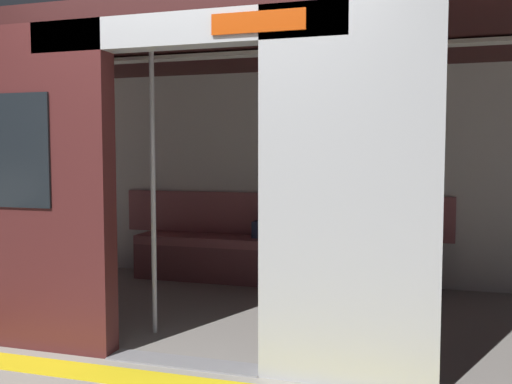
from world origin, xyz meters
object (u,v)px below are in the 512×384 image
object	(u,v)px
train_car	(233,131)
grab_pole_door	(153,188)
person_seated	(300,220)
handbag	(265,230)
bench_seat	(272,250)
book	(335,241)

from	to	relation	value
train_car	grab_pole_door	size ratio (longest dim) A/B	2.95
person_seated	grab_pole_door	bearing A→B (deg)	65.81
handbag	grab_pole_door	size ratio (longest dim) A/B	0.12
person_seated	grab_pole_door	size ratio (longest dim) A/B	0.55
bench_seat	handbag	xyz separation A→B (m)	(0.09, -0.08, 0.19)
grab_pole_door	train_car	bearing A→B (deg)	-118.47
bench_seat	handbag	size ratio (longest dim) A/B	11.40
person_seated	grab_pole_door	xyz separation A→B (m)	(0.74, 1.66, 0.40)
person_seated	handbag	bearing A→B (deg)	-18.48
person_seated	grab_pole_door	world-z (taller)	grab_pole_door
train_car	grab_pole_door	world-z (taller)	train_car
bench_seat	train_car	bearing A→B (deg)	85.84
person_seated	book	bearing A→B (deg)	-168.69
grab_pole_door	book	bearing A→B (deg)	-122.14
train_car	person_seated	world-z (taller)	train_car
person_seated	bench_seat	bearing A→B (deg)	-10.03
train_car	person_seated	size ratio (longest dim) A/B	5.37
train_car	bench_seat	xyz separation A→B (m)	(-0.07, -1.00, -1.17)
book	grab_pole_door	distance (m)	2.13
bench_seat	person_seated	distance (m)	0.44
handbag	book	xyz separation A→B (m)	(-0.72, 0.06, -0.07)
train_car	grab_pole_door	bearing A→B (deg)	61.53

